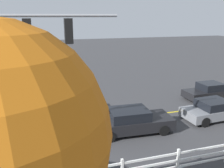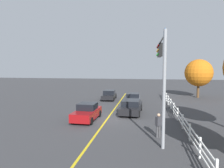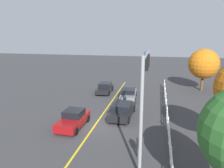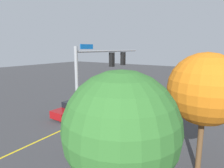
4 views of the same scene
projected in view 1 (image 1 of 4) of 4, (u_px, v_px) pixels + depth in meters
name	position (u px, v px, depth m)	size (l,w,h in m)	color
ground_plane	(83.00, 123.00, 16.08)	(120.00, 120.00, 0.00)	#38383A
lane_center_stripe	(140.00, 116.00, 17.21)	(28.00, 0.16, 0.01)	gold
car_0	(215.00, 110.00, 16.67)	(4.66, 2.14, 1.33)	slate
car_1	(208.00, 91.00, 20.64)	(4.10, 1.97, 1.37)	black
car_2	(67.00, 105.00, 17.29)	(4.16, 1.98, 1.53)	maroon
car_3	(131.00, 121.00, 14.73)	(4.83, 2.21, 1.44)	black
white_rail_fence	(178.00, 160.00, 10.88)	(26.10, 0.10, 1.15)	white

